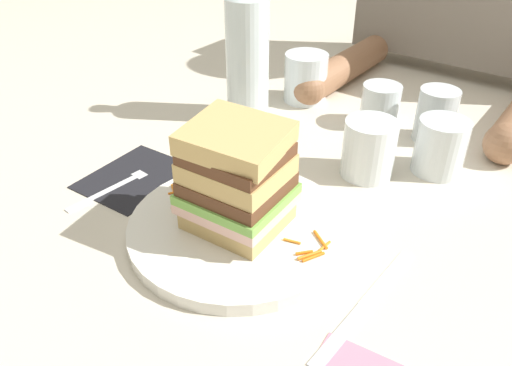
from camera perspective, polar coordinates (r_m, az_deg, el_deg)
The scene contains 27 objects.
ground_plane at distance 0.62m, azimuth -2.03°, elevation -5.71°, with size 3.00×3.00×0.00m, color beige.
main_plate at distance 0.62m, azimuth -1.69°, elevation -4.99°, with size 0.27×0.27×0.02m, color white.
sandwich at distance 0.57m, azimuth -1.87°, elevation 0.59°, with size 0.12×0.11×0.13m.
carrot_shred_0 at distance 0.66m, azimuth -8.79°, elevation -1.44°, with size 0.00×0.00×0.02m, color orange.
carrot_shred_1 at distance 0.64m, azimuth -8.84°, elevation -2.53°, with size 0.00×0.00×0.02m, color orange.
carrot_shred_2 at distance 0.67m, azimuth -9.36°, elevation -0.86°, with size 0.00×0.00×0.03m, color orange.
carrot_shred_3 at distance 0.65m, azimuth -6.24°, elevation -1.71°, with size 0.00×0.00×0.02m, color orange.
carrot_shred_4 at distance 0.64m, azimuth -8.02°, elevation -2.42°, with size 0.00×0.00×0.02m, color orange.
carrot_shred_5 at distance 0.67m, azimuth -8.01°, elevation -0.76°, with size 0.00×0.00×0.03m, color orange.
carrot_shred_6 at distance 0.67m, azimuth -8.87°, elevation -0.83°, with size 0.00×0.00×0.02m, color orange.
carrot_shred_7 at distance 0.64m, azimuth -8.12°, elevation -2.66°, with size 0.00×0.00×0.03m, color orange.
carrot_shred_8 at distance 0.66m, azimuth -6.56°, elevation -1.01°, with size 0.00×0.00×0.02m, color orange.
carrot_shred_9 at distance 0.58m, azimuth 7.82°, elevation -7.16°, with size 0.00×0.00×0.02m, color orange.
carrot_shred_10 at distance 0.58m, azimuth 4.13°, elevation -6.63°, with size 0.00×0.00×0.02m, color orange.
carrot_shred_11 at distance 0.58m, azimuth 7.36°, elevation -6.41°, with size 0.00×0.00×0.03m, color orange.
carrot_shred_12 at distance 0.56m, azimuth 6.79°, elevation -8.14°, with size 0.00×0.00×0.03m, color orange.
carrot_shred_13 at distance 0.56m, azimuth 5.41°, elevation -8.02°, with size 0.00×0.00×0.02m, color orange.
carrot_shred_14 at distance 0.56m, azimuth 6.09°, elevation -8.20°, with size 0.00×0.00×0.03m, color orange.
napkin_dark at distance 0.74m, azimuth -13.62°, elevation 0.70°, with size 0.12×0.14×0.00m, color black.
fork at distance 0.73m, azimuth -15.04°, elevation 0.19°, with size 0.03×0.17×0.00m.
knife at distance 0.54m, azimuth 12.18°, elevation -13.67°, with size 0.02×0.20×0.00m.
juice_glass at distance 0.73m, azimuth 12.71°, elevation 3.57°, with size 0.07×0.07×0.08m.
water_bottle at distance 0.86m, azimuth -1.00°, elevation 14.86°, with size 0.07×0.07×0.26m.
empty_tumbler_0 at distance 0.76m, azimuth 20.27°, elevation 3.92°, with size 0.07×0.07×0.08m, color silver.
empty_tumbler_1 at distance 0.95m, azimuth 5.67°, elevation 11.88°, with size 0.08×0.08×0.09m, color silver.
empty_tumbler_2 at distance 0.88m, azimuth 13.97°, elevation 8.61°, with size 0.06×0.06×0.07m, color silver.
empty_tumbler_3 at distance 0.85m, azimuth 19.80°, elevation 7.28°, with size 0.06×0.06×0.09m, color silver.
Camera 1 is at (0.31, -0.37, 0.39)m, focal length 35.09 mm.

